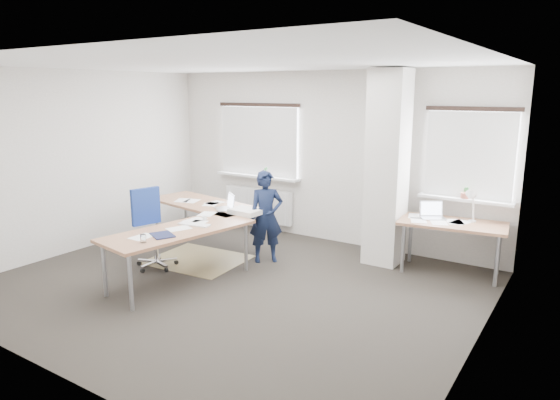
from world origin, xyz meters
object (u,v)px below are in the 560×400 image
Objects in this scene: desk_side at (452,225)px; person at (266,217)px; desk_main at (195,218)px; task_chair at (154,246)px.

desk_side is 2.60m from person.
desk_main is 2.20× the size of person.
desk_side is at bearing 45.22° from task_chair.
person is (1.21, 1.07, 0.37)m from task_chair.
person reaches higher than desk_main.
desk_main is 2.02× the size of desk_side.
desk_main is 2.65× the size of task_chair.
desk_main is at bearing 61.51° from task_chair.
person is at bearing 49.26° from desk_main.
person is (0.80, 0.65, -0.01)m from desk_main.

